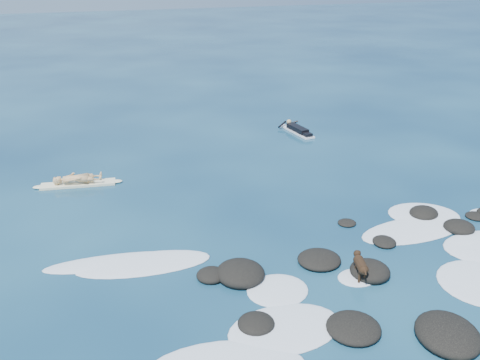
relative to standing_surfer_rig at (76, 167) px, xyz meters
name	(u,v)px	position (x,y,z in m)	size (l,w,h in m)	color
ground	(320,254)	(6.32, -7.55, -0.74)	(160.00, 160.00, 0.00)	#0A2642
reef_rocks	(382,279)	(7.21, -9.38, -0.64)	(10.79, 7.36, 0.50)	black
breaking_foam	(367,268)	(7.17, -8.68, -0.73)	(15.31, 7.53, 0.12)	white
standing_surfer_rig	(76,167)	(0.00, 0.00, 0.00)	(3.29, 0.94, 1.87)	#FFFACB
paddling_surfer_rig	(297,130)	(10.58, 3.29, -0.58)	(1.16, 2.62, 0.45)	white
dog	(360,264)	(6.70, -9.05, -0.28)	(0.47, 1.07, 0.70)	black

